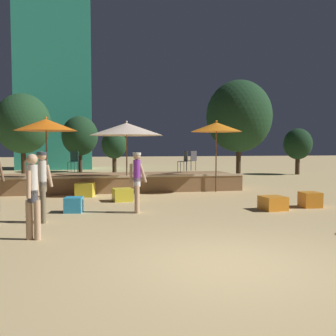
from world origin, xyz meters
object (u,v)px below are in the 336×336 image
at_px(cube_seat_1, 310,200).
at_px(cube_seat_4, 273,203).
at_px(cube_seat_2, 123,195).
at_px(background_tree_2, 114,145).
at_px(bistro_chair_1, 184,159).
at_px(background_tree_3, 239,116).
at_px(background_tree_0, 23,124).
at_px(cube_seat_5, 85,190).
at_px(bistro_chair_0, 74,160).
at_px(bistro_chair_2, 192,159).
at_px(patio_umbrella_0, 127,129).
at_px(person_3, 33,194).
at_px(person_0, 137,179).
at_px(background_tree_4, 298,144).
at_px(background_tree_1, 80,136).
at_px(cube_seat_3, 74,205).
at_px(patio_umbrella_1, 46,125).
at_px(patio_umbrella_2, 216,127).
at_px(person_1, 42,183).

relative_size(cube_seat_1, cube_seat_4, 0.82).
distance_m(cube_seat_2, background_tree_2, 13.09).
distance_m(bistro_chair_1, background_tree_3, 7.21).
xyz_separation_m(bistro_chair_1, background_tree_0, (-7.88, 7.00, 1.87)).
height_order(cube_seat_5, bistro_chair_0, bistro_chair_0).
relative_size(cube_seat_5, bistro_chair_2, 0.80).
distance_m(patio_umbrella_0, person_3, 7.34).
bearing_deg(person_0, background_tree_4, -34.59).
bearing_deg(bistro_chair_1, patio_umbrella_0, -70.47).
bearing_deg(cube_seat_2, background_tree_1, 97.27).
relative_size(patio_umbrella_0, cube_seat_5, 3.85).
relative_size(background_tree_1, background_tree_4, 1.32).
relative_size(cube_seat_4, person_0, 0.42).
xyz_separation_m(cube_seat_2, background_tree_0, (-4.92, 10.54, 2.90)).
relative_size(patio_umbrella_0, cube_seat_3, 5.22).
bearing_deg(cube_seat_1, cube_seat_5, 150.60).
bearing_deg(background_tree_2, cube_seat_2, -91.91).
relative_size(cube_seat_1, background_tree_2, 0.20).
height_order(patio_umbrella_1, cube_seat_2, patio_umbrella_1).
height_order(patio_umbrella_2, background_tree_0, background_tree_0).
height_order(cube_seat_5, person_3, person_3).
relative_size(patio_umbrella_0, bistro_chair_1, 3.09).
relative_size(background_tree_0, background_tree_1, 1.24).
xyz_separation_m(cube_seat_4, background_tree_4, (7.85, 12.13, 1.75)).
bearing_deg(background_tree_4, bistro_chair_1, -146.14).
xyz_separation_m(bistro_chair_0, background_tree_2, (2.21, 8.91, 0.65)).
relative_size(patio_umbrella_2, background_tree_2, 0.99).
height_order(cube_seat_1, bistro_chair_2, bistro_chair_2).
xyz_separation_m(patio_umbrella_1, cube_seat_1, (8.00, -4.30, -2.36)).
xyz_separation_m(patio_umbrella_2, person_0, (-3.61, -4.05, -1.65)).
xyz_separation_m(cube_seat_1, person_1, (-7.51, -0.80, 0.72)).
bearing_deg(patio_umbrella_2, person_1, -140.36).
distance_m(cube_seat_2, cube_seat_3, 2.37).
relative_size(cube_seat_1, bistro_chair_1, 0.63).
distance_m(patio_umbrella_2, cube_seat_5, 5.59).
relative_size(person_3, bistro_chair_0, 1.85).
distance_m(patio_umbrella_1, person_3, 6.99).
bearing_deg(patio_umbrella_0, background_tree_4, 33.19).
height_order(cube_seat_3, person_0, person_0).
bearing_deg(background_tree_2, person_3, -98.07).
bearing_deg(patio_umbrella_2, cube_seat_1, -69.46).
relative_size(patio_umbrella_0, background_tree_1, 0.71).
relative_size(patio_umbrella_1, person_0, 1.75).
distance_m(patio_umbrella_0, bistro_chair_2, 4.04).
distance_m(person_0, background_tree_0, 13.96).
bearing_deg(patio_umbrella_1, patio_umbrella_2, -1.50).
relative_size(cube_seat_3, person_1, 0.32).
bearing_deg(person_1, cube_seat_4, 80.24).
distance_m(patio_umbrella_1, person_1, 5.38).
height_order(cube_seat_3, bistro_chair_1, bistro_chair_1).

